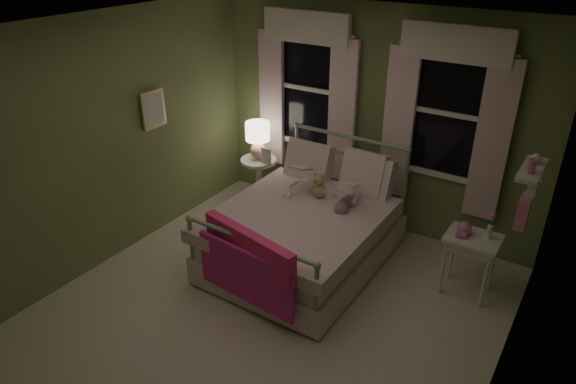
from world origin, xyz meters
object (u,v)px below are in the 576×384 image
Objects in this scene: child_right at (350,175)px; nightstand_left at (259,176)px; child_left at (305,162)px; table_lamp at (258,137)px; teddy_bear at (319,187)px; bed at (306,232)px; nightstand_right at (472,246)px.

child_right reaches higher than nightstand_left.
child_left reaches higher than nightstand_left.
nightstand_left is at bearing 0.00° from table_lamp.
child_right is at bearing 29.50° from teddy_bear.
bed reaches higher than nightstand_right.
teddy_bear is at bearing 19.53° from child_right.
bed is at bearing 47.65° from child_right.
child_right is (0.27, 0.43, 0.57)m from bed.
table_lamp is at bearing 172.46° from nightstand_right.
child_left is 1.11m from nightstand_left.
nightstand_right is (1.62, 0.41, 0.17)m from bed.
bed reaches higher than table_lamp.
bed is 3.18× the size of nightstand_right.
table_lamp reaches higher than teddy_bear.
nightstand_left is at bearing -23.56° from child_right.
table_lamp is (-1.46, 0.35, 0.00)m from child_right.
nightstand_left is at bearing 146.45° from bed.
nightstand_left is (-1.18, 0.79, 0.04)m from bed.
child_left is 2.68× the size of teddy_bear.
nightstand_right is at bearing -7.54° from nightstand_left.
bed is 1.53m from table_lamp.
child_right is at bearing -13.60° from nightstand_left.
nightstand_right is (1.91, -0.02, -0.41)m from child_left.
nightstand_right is at bearing -176.00° from child_left.
child_left is 0.97m from table_lamp.
nightstand_right is at bearing -7.54° from table_lamp.
child_right is 1.41m from nightstand_right.
teddy_bear is at bearing -23.45° from nightstand_left.
child_left is 0.56m from child_right.
bed is 1.69m from nightstand_right.
child_right is 2.59× the size of teddy_bear.
table_lamp is at bearing 180.00° from nightstand_left.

